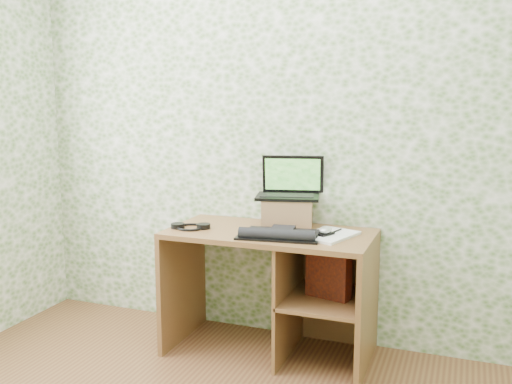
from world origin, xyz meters
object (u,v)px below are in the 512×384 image
at_px(riser, 288,213).
at_px(laptop, 290,188).
at_px(desk, 284,275).
at_px(keyboard, 280,234).
at_px(notepad, 329,235).

relative_size(riser, laptop, 0.70).
xyz_separation_m(desk, laptop, (-0.02, 0.16, 0.50)).
xyz_separation_m(laptop, keyboard, (0.04, -0.32, -0.21)).
distance_m(riser, keyboard, 0.29).
bearing_deg(laptop, keyboard, -95.75).
xyz_separation_m(desk, notepad, (0.28, -0.03, 0.28)).
distance_m(laptop, keyboard, 0.38).
relative_size(laptop, keyboard, 0.90).
xyz_separation_m(keyboard, notepad, (0.25, 0.13, -0.01)).
height_order(riser, laptop, laptop).
xyz_separation_m(desk, riser, (-0.02, 0.12, 0.36)).
bearing_deg(riser, keyboard, -80.90).
relative_size(riser, notepad, 0.88).
height_order(riser, keyboard, riser).
bearing_deg(keyboard, notepad, 20.21).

